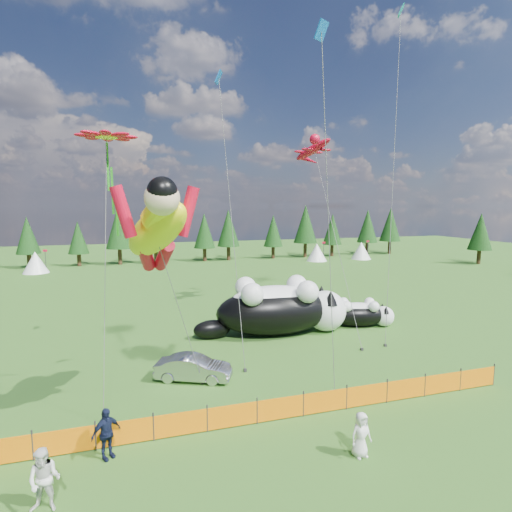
{
  "coord_description": "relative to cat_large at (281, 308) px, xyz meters",
  "views": [
    {
      "loc": [
        -5.37,
        -17.34,
        8.64
      ],
      "look_at": [
        1.07,
        4.0,
        5.86
      ],
      "focal_mm": 28.0,
      "sensor_mm": 36.0,
      "label": 1
    }
  ],
  "objects": [
    {
      "name": "cat_large",
      "position": [
        0.0,
        0.0,
        0.0
      ],
      "size": [
        10.58,
        4.29,
        3.82
      ],
      "rotation": [
        0.0,
        0.0,
        -0.08
      ],
      "color": "black",
      "rests_on": "ground"
    },
    {
      "name": "festival_tents",
      "position": [
        7.13,
        32.56,
        -0.41
      ],
      "size": [
        50.0,
        3.2,
        2.8
      ],
      "primitive_type": null,
      "color": "white",
      "rests_on": "ground"
    },
    {
      "name": "superhero_kite",
      "position": [
        -8.46,
        -8.26,
        5.86
      ],
      "size": [
        6.29,
        6.5,
        10.2
      ],
      "color": "#FFF00D",
      "rests_on": "ground"
    },
    {
      "name": "ground",
      "position": [
        -3.87,
        -7.44,
        -1.81
      ],
      "size": [
        160.0,
        160.0,
        0.0
      ],
      "primitive_type": "plane",
      "color": "#143609",
      "rests_on": "ground"
    },
    {
      "name": "safety_fence",
      "position": [
        -3.87,
        -10.44,
        -1.31
      ],
      "size": [
        22.06,
        0.06,
        1.1
      ],
      "color": "#262626",
      "rests_on": "ground"
    },
    {
      "name": "spectator_e",
      "position": [
        -2.03,
        -13.46,
        -1.02
      ],
      "size": [
        0.82,
        0.57,
        1.59
      ],
      "primitive_type": "imported",
      "rotation": [
        0.0,
        0.0,
        0.08
      ],
      "color": "white",
      "rests_on": "ground"
    },
    {
      "name": "diamond_kite_c",
      "position": [
        -1.65,
        -9.03,
        13.19
      ],
      "size": [
        1.61,
        0.67,
        16.51
      ],
      "color": "blue",
      "rests_on": "ground"
    },
    {
      "name": "cat_small",
      "position": [
        6.15,
        -0.04,
        -0.88
      ],
      "size": [
        5.34,
        3.03,
        1.97
      ],
      "rotation": [
        0.0,
        0.0,
        -0.3
      ],
      "color": "black",
      "rests_on": "ground"
    },
    {
      "name": "diamond_kite_b",
      "position": [
        9.1,
        0.84,
        19.42
      ],
      "size": [
        4.44,
        6.0,
        23.54
      ],
      "color": "#0D9C90",
      "rests_on": "ground"
    },
    {
      "name": "spectator_c",
      "position": [
        -10.46,
        -11.04,
        -0.91
      ],
      "size": [
        1.18,
        1.03,
        1.81
      ],
      "primitive_type": "imported",
      "rotation": [
        0.0,
        0.0,
        0.58
      ],
      "color": "#121832",
      "rests_on": "ground"
    },
    {
      "name": "spectator_b",
      "position": [
        -11.98,
        -13.07,
        -0.88
      ],
      "size": [
        1.01,
        0.73,
        1.88
      ],
      "primitive_type": "imported",
      "rotation": [
        0.0,
        0.0,
        -0.23
      ],
      "color": "white",
      "rests_on": "ground"
    },
    {
      "name": "diamond_kite_a",
      "position": [
        -4.46,
        -1.95,
        13.2
      ],
      "size": [
        0.84,
        4.25,
        16.63
      ],
      "color": "blue",
      "rests_on": "ground"
    },
    {
      "name": "gecko_kite",
      "position": [
        5.5,
        7.29,
        11.63
      ],
      "size": [
        4.83,
        14.96,
        17.85
      ],
      "color": "red",
      "rests_on": "ground"
    },
    {
      "name": "tree_line",
      "position": [
        -3.87,
        37.56,
        2.19
      ],
      "size": [
        90.0,
        4.0,
        8.0
      ],
      "primitive_type": null,
      "color": "black",
      "rests_on": "ground"
    },
    {
      "name": "flower_kite",
      "position": [
        -10.27,
        -6.59,
        9.57
      ],
      "size": [
        3.26,
        3.67,
        11.73
      ],
      "color": "red",
      "rests_on": "ground"
    },
    {
      "name": "car",
      "position": [
        -6.73,
        -5.63,
        -1.19
      ],
      "size": [
        3.98,
        2.69,
        1.24
      ],
      "primitive_type": "imported",
      "rotation": [
        0.0,
        0.0,
        1.17
      ],
      "color": "#AFAFB3",
      "rests_on": "ground"
    }
  ]
}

